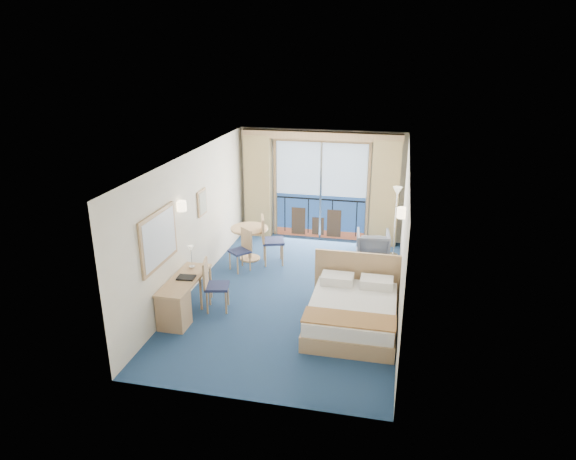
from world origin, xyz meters
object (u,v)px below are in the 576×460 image
object	(u,v)px
round_table	(249,235)
table_chair_b	(243,247)
armchair	(373,246)
floor_lamp	(397,204)
desk	(176,304)
table_chair_a	(269,237)
bed	(353,312)
desk_chair	(212,282)
nightstand	(388,289)

from	to	relation	value
round_table	table_chair_b	bearing A→B (deg)	-88.35
armchair	floor_lamp	world-z (taller)	floor_lamp
desk	table_chair_a	size ratio (longest dim) A/B	1.34
armchair	table_chair_b	distance (m)	2.93
armchair	table_chair_b	size ratio (longest dim) A/B	0.81
bed	round_table	size ratio (longest dim) A/B	2.31
desk_chair	table_chair_b	xyz separation A→B (m)	(-0.00, 1.84, -0.04)
bed	desk_chair	world-z (taller)	bed
nightstand	floor_lamp	size ratio (longest dim) A/B	0.30
table_chair_b	floor_lamp	bearing A→B (deg)	65.15
desk	table_chair_a	world-z (taller)	table_chair_a
bed	desk	distance (m)	3.03
nightstand	table_chair_a	world-z (taller)	table_chair_a
desk	bed	bearing A→B (deg)	10.76
armchair	bed	bearing A→B (deg)	81.10
floor_lamp	round_table	bearing A→B (deg)	-164.10
nightstand	armchair	size ratio (longest dim) A/B	0.67
bed	desk_chair	distance (m)	2.56
desk_chair	round_table	size ratio (longest dim) A/B	1.16
bed	table_chair_b	distance (m)	3.19
floor_lamp	desk	size ratio (longest dim) A/B	1.12
desk_chair	armchair	bearing A→B (deg)	-54.97
desk_chair	table_chair_a	bearing A→B (deg)	-24.55
round_table	table_chair_b	world-z (taller)	table_chair_b
desk_chair	round_table	bearing A→B (deg)	-12.56
bed	nightstand	bearing A→B (deg)	63.40
bed	table_chair_b	world-z (taller)	bed
desk_chair	table_chair_b	distance (m)	1.84
desk	desk_chair	distance (m)	0.78
desk	desk_chair	xyz separation A→B (m)	(0.43, 0.63, 0.17)
round_table	nightstand	bearing A→B (deg)	-23.71
armchair	desk	world-z (taller)	desk
nightstand	desk_chair	size ratio (longest dim) A/B	0.50
floor_lamp	desk_chair	distance (m)	4.62
floor_lamp	round_table	size ratio (longest dim) A/B	1.96
floor_lamp	table_chair_a	size ratio (longest dim) A/B	1.50
bed	desk_chair	size ratio (longest dim) A/B	1.99
floor_lamp	table_chair_b	xyz separation A→B (m)	(-3.15, -1.48, -0.73)
table_chair_a	bed	bearing A→B (deg)	-156.72
floor_lamp	round_table	world-z (taller)	floor_lamp
nightstand	round_table	size ratio (longest dim) A/B	0.59
armchair	desk_chair	xyz separation A→B (m)	(-2.69, -2.99, 0.21)
table_chair_a	round_table	bearing A→B (deg)	55.32
floor_lamp	table_chair_b	size ratio (longest dim) A/B	1.81
armchair	floor_lamp	xyz separation A→B (m)	(0.45, 0.33, 0.90)
nightstand	desk	bearing A→B (deg)	-154.66
round_table	table_chair_b	size ratio (longest dim) A/B	0.93
floor_lamp	armchair	bearing A→B (deg)	-144.05
floor_lamp	table_chair_a	xyz separation A→B (m)	(-2.68, -1.04, -0.62)
armchair	table_chair_a	world-z (taller)	table_chair_a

